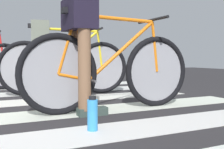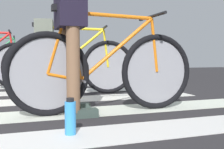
{
  "view_description": "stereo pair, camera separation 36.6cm",
  "coord_description": "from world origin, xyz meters",
  "px_view_note": "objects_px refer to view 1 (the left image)",
  "views": [
    {
      "loc": [
        -0.02,
        -3.07,
        0.53
      ],
      "look_at": [
        1.29,
        -0.32,
        0.33
      ],
      "focal_mm": 43.96,
      "sensor_mm": 36.0,
      "label": 1
    },
    {
      "loc": [
        0.35,
        -3.07,
        0.53
      ],
      "look_at": [
        1.29,
        -0.32,
        0.33
      ],
      "focal_mm": 43.96,
      "sensor_mm": 36.0,
      "label": 2
    }
  ],
  "objects_px": {
    "bicycle_1_of_4": "(111,70)",
    "cyclist_2_of_4": "(41,48)",
    "cyclist_1_of_4": "(80,40)",
    "water_bottle": "(92,114)",
    "bicycle_2_of_4": "(65,66)"
  },
  "relations": [
    {
      "from": "bicycle_1_of_4",
      "to": "cyclist_2_of_4",
      "type": "xyz_separation_m",
      "value": [
        -0.4,
        1.31,
        0.24
      ]
    },
    {
      "from": "cyclist_2_of_4",
      "to": "water_bottle",
      "type": "relative_size",
      "value": 3.99
    },
    {
      "from": "bicycle_1_of_4",
      "to": "cyclist_1_of_4",
      "type": "xyz_separation_m",
      "value": [
        -0.31,
        0.0,
        0.28
      ]
    },
    {
      "from": "bicycle_1_of_4",
      "to": "water_bottle",
      "type": "bearing_deg",
      "value": -124.87
    },
    {
      "from": "cyclist_1_of_4",
      "to": "bicycle_2_of_4",
      "type": "xyz_separation_m",
      "value": [
        0.21,
        1.26,
        -0.28
      ]
    },
    {
      "from": "bicycle_2_of_4",
      "to": "cyclist_1_of_4",
      "type": "bearing_deg",
      "value": -90.47
    },
    {
      "from": "bicycle_1_of_4",
      "to": "cyclist_2_of_4",
      "type": "bearing_deg",
      "value": 107.54
    },
    {
      "from": "cyclist_1_of_4",
      "to": "cyclist_2_of_4",
      "type": "xyz_separation_m",
      "value": [
        -0.09,
        1.31,
        -0.04
      ]
    },
    {
      "from": "bicycle_1_of_4",
      "to": "water_bottle",
      "type": "height_order",
      "value": "bicycle_1_of_4"
    },
    {
      "from": "cyclist_2_of_4",
      "to": "water_bottle",
      "type": "xyz_separation_m",
      "value": [
        -0.02,
        -1.91,
        -0.51
      ]
    },
    {
      "from": "bicycle_1_of_4",
      "to": "cyclist_2_of_4",
      "type": "relative_size",
      "value": 1.8
    },
    {
      "from": "cyclist_2_of_4",
      "to": "water_bottle",
      "type": "height_order",
      "value": "cyclist_2_of_4"
    },
    {
      "from": "bicycle_1_of_4",
      "to": "cyclist_1_of_4",
      "type": "relative_size",
      "value": 1.7
    },
    {
      "from": "bicycle_1_of_4",
      "to": "bicycle_2_of_4",
      "type": "xyz_separation_m",
      "value": [
        -0.1,
        1.26,
        0.0
      ]
    },
    {
      "from": "bicycle_1_of_4",
      "to": "water_bottle",
      "type": "distance_m",
      "value": 0.79
    }
  ]
}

